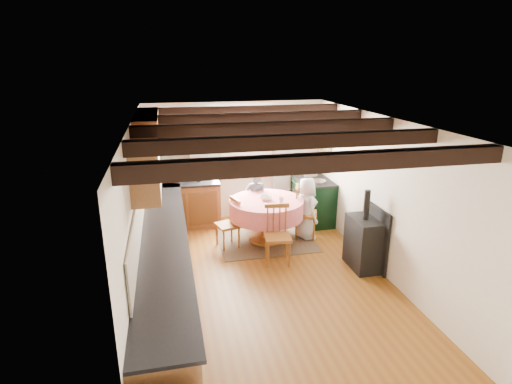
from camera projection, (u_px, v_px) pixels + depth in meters
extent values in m
cube|color=brown|center=(267.00, 280.00, 6.23)|extent=(3.60, 5.50, 0.00)
cube|color=white|center=(269.00, 121.00, 5.49)|extent=(3.60, 5.50, 0.00)
cube|color=silver|center=(236.00, 161.00, 8.42)|extent=(3.60, 0.00, 2.40)
cube|color=silver|center=(351.00, 318.00, 3.31)|extent=(3.60, 0.00, 2.40)
cube|color=silver|center=(138.00, 215.00, 5.49)|extent=(0.00, 5.50, 2.40)
cube|color=silver|center=(383.00, 197.00, 6.23)|extent=(0.00, 5.50, 2.40)
cube|color=black|center=(324.00, 162.00, 3.66)|extent=(3.60, 0.16, 0.16)
cube|color=black|center=(291.00, 142.00, 4.59)|extent=(3.60, 0.16, 0.16)
cube|color=black|center=(269.00, 128.00, 5.52)|extent=(3.60, 0.16, 0.16)
cube|color=black|center=(253.00, 118.00, 6.45)|extent=(3.60, 0.16, 0.16)
cube|color=black|center=(242.00, 111.00, 7.38)|extent=(3.60, 0.16, 0.16)
cube|color=beige|center=(140.00, 208.00, 5.78)|extent=(0.02, 4.50, 0.55)
cube|color=beige|center=(186.00, 164.00, 8.19)|extent=(1.40, 0.02, 0.55)
cube|color=brown|center=(164.00, 264.00, 5.79)|extent=(0.60, 5.30, 0.88)
cube|color=brown|center=(187.00, 205.00, 8.16)|extent=(1.30, 0.60, 0.88)
cube|color=black|center=(164.00, 234.00, 5.65)|extent=(0.64, 5.30, 0.04)
cube|color=black|center=(185.00, 183.00, 8.00)|extent=(1.30, 0.64, 0.04)
cube|color=brown|center=(149.00, 142.00, 6.41)|extent=(0.34, 1.80, 0.90)
cube|color=brown|center=(146.00, 170.00, 5.03)|extent=(0.34, 0.90, 0.70)
cube|color=white|center=(240.00, 142.00, 8.30)|extent=(1.34, 0.03, 1.54)
cube|color=white|center=(240.00, 142.00, 8.31)|extent=(1.20, 0.01, 1.40)
cube|color=#AAAEA5|center=(199.00, 169.00, 8.20)|extent=(0.35, 0.10, 2.10)
cube|color=#AAAEA5|center=(281.00, 165.00, 8.55)|extent=(0.35, 0.10, 2.10)
cylinder|color=black|center=(241.00, 112.00, 8.04)|extent=(2.00, 0.03, 0.03)
cube|color=gold|center=(326.00, 137.00, 8.21)|extent=(0.04, 0.50, 0.60)
cylinder|color=silver|center=(286.00, 135.00, 8.45)|extent=(0.30, 0.02, 0.30)
cube|color=brown|center=(266.00, 241.00, 7.57)|extent=(1.72, 1.34, 0.01)
imported|color=#404C55|center=(256.00, 200.00, 7.94)|extent=(0.48, 0.36, 1.17)
imported|color=silver|center=(306.00, 208.00, 7.54)|extent=(0.46, 0.62, 1.16)
imported|color=silver|center=(265.00, 197.00, 7.41)|extent=(0.26, 0.26, 0.05)
imported|color=silver|center=(266.00, 198.00, 7.31)|extent=(0.27, 0.27, 0.06)
imported|color=silver|center=(281.00, 200.00, 7.17)|extent=(0.14, 0.14, 0.09)
cylinder|color=#262628|center=(176.00, 177.00, 7.90)|extent=(0.14, 0.14, 0.24)
cylinder|color=#262628|center=(187.00, 175.00, 8.07)|extent=(0.17, 0.17, 0.19)
cylinder|color=#262628|center=(199.00, 176.00, 7.95)|extent=(0.09, 0.09, 0.25)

